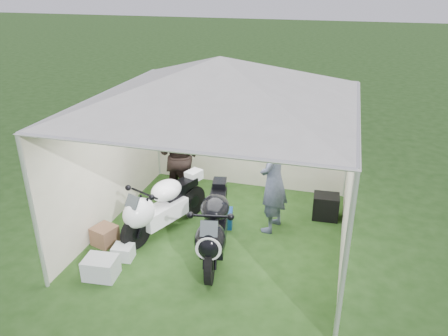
{
  "coord_description": "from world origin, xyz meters",
  "views": [
    {
      "loc": [
        1.79,
        -6.15,
        4.07
      ],
      "look_at": [
        -0.04,
        0.35,
        1.08
      ],
      "focal_mm": 35.0,
      "sensor_mm": 36.0,
      "label": 1
    }
  ],
  "objects_px": {
    "paddock_stand": "(220,218)",
    "equipment_box": "(326,207)",
    "motorcycle_black": "(214,226)",
    "canopy_tent": "(221,85)",
    "person_dark_jacket": "(180,155)",
    "crate_0": "(101,268)",
    "motorcycle_white": "(161,205)",
    "crate_1": "(105,235)",
    "crate_2": "(123,252)",
    "person_blue_jacket": "(274,180)"
  },
  "relations": [
    {
      "from": "person_blue_jacket",
      "to": "crate_2",
      "type": "xyz_separation_m",
      "value": [
        -2.07,
        -1.51,
        -0.83
      ]
    },
    {
      "from": "equipment_box",
      "to": "crate_0",
      "type": "relative_size",
      "value": 0.97
    },
    {
      "from": "paddock_stand",
      "to": "motorcycle_black",
      "type": "bearing_deg",
      "value": -79.19
    },
    {
      "from": "person_dark_jacket",
      "to": "equipment_box",
      "type": "bearing_deg",
      "value": -169.13
    },
    {
      "from": "crate_0",
      "to": "crate_1",
      "type": "relative_size",
      "value": 1.35
    },
    {
      "from": "canopy_tent",
      "to": "crate_0",
      "type": "xyz_separation_m",
      "value": [
        -1.36,
        -1.63,
        -2.42
      ]
    },
    {
      "from": "canopy_tent",
      "to": "equipment_box",
      "type": "bearing_deg",
      "value": 30.83
    },
    {
      "from": "motorcycle_white",
      "to": "crate_1",
      "type": "distance_m",
      "value": 1.03
    },
    {
      "from": "person_dark_jacket",
      "to": "crate_2",
      "type": "xyz_separation_m",
      "value": [
        -0.2,
        -2.03,
        -0.87
      ]
    },
    {
      "from": "canopy_tent",
      "to": "motorcycle_black",
      "type": "bearing_deg",
      "value": -82.53
    },
    {
      "from": "motorcycle_black",
      "to": "person_dark_jacket",
      "type": "height_order",
      "value": "person_dark_jacket"
    },
    {
      "from": "crate_1",
      "to": "crate_0",
      "type": "bearing_deg",
      "value": -63.72
    },
    {
      "from": "person_blue_jacket",
      "to": "equipment_box",
      "type": "height_order",
      "value": "person_blue_jacket"
    },
    {
      "from": "person_blue_jacket",
      "to": "crate_1",
      "type": "xyz_separation_m",
      "value": [
        -2.56,
        -1.22,
        -0.79
      ]
    },
    {
      "from": "person_blue_jacket",
      "to": "crate_0",
      "type": "distance_m",
      "value": 3.06
    },
    {
      "from": "canopy_tent",
      "to": "person_dark_jacket",
      "type": "height_order",
      "value": "canopy_tent"
    },
    {
      "from": "person_dark_jacket",
      "to": "crate_1",
      "type": "distance_m",
      "value": 2.04
    },
    {
      "from": "motorcycle_white",
      "to": "motorcycle_black",
      "type": "height_order",
      "value": "motorcycle_black"
    },
    {
      "from": "crate_0",
      "to": "person_blue_jacket",
      "type": "bearing_deg",
      "value": 42.74
    },
    {
      "from": "crate_0",
      "to": "motorcycle_white",
      "type": "bearing_deg",
      "value": 74.33
    },
    {
      "from": "crate_0",
      "to": "crate_2",
      "type": "bearing_deg",
      "value": 78.53
    },
    {
      "from": "person_dark_jacket",
      "to": "crate_1",
      "type": "height_order",
      "value": "person_dark_jacket"
    },
    {
      "from": "canopy_tent",
      "to": "paddock_stand",
      "type": "relative_size",
      "value": 12.92
    },
    {
      "from": "paddock_stand",
      "to": "equipment_box",
      "type": "relative_size",
      "value": 0.96
    },
    {
      "from": "motorcycle_white",
      "to": "person_dark_jacket",
      "type": "xyz_separation_m",
      "value": [
        -0.08,
        1.16,
        0.46
      ]
    },
    {
      "from": "person_dark_jacket",
      "to": "crate_2",
      "type": "relative_size",
      "value": 6.38
    },
    {
      "from": "paddock_stand",
      "to": "crate_0",
      "type": "distance_m",
      "value": 2.23
    },
    {
      "from": "paddock_stand",
      "to": "equipment_box",
      "type": "distance_m",
      "value": 1.94
    },
    {
      "from": "canopy_tent",
      "to": "crate_0",
      "type": "height_order",
      "value": "canopy_tent"
    },
    {
      "from": "crate_0",
      "to": "paddock_stand",
      "type": "bearing_deg",
      "value": 55.03
    },
    {
      "from": "motorcycle_black",
      "to": "crate_1",
      "type": "relative_size",
      "value": 5.81
    },
    {
      "from": "person_dark_jacket",
      "to": "canopy_tent",
      "type": "bearing_deg",
      "value": 148.38
    },
    {
      "from": "person_blue_jacket",
      "to": "crate_0",
      "type": "height_order",
      "value": "person_blue_jacket"
    },
    {
      "from": "motorcycle_white",
      "to": "crate_2",
      "type": "distance_m",
      "value": 1.0
    },
    {
      "from": "paddock_stand",
      "to": "person_blue_jacket",
      "type": "distance_m",
      "value": 1.2
    },
    {
      "from": "person_dark_jacket",
      "to": "equipment_box",
      "type": "height_order",
      "value": "person_dark_jacket"
    },
    {
      "from": "paddock_stand",
      "to": "person_dark_jacket",
      "type": "xyz_separation_m",
      "value": [
        -0.98,
        0.69,
        0.82
      ]
    },
    {
      "from": "motorcycle_black",
      "to": "crate_0",
      "type": "relative_size",
      "value": 4.3
    },
    {
      "from": "motorcycle_black",
      "to": "equipment_box",
      "type": "height_order",
      "value": "motorcycle_black"
    },
    {
      "from": "paddock_stand",
      "to": "crate_0",
      "type": "relative_size",
      "value": 0.93
    },
    {
      "from": "crate_2",
      "to": "equipment_box",
      "type": "bearing_deg",
      "value": 36.05
    },
    {
      "from": "paddock_stand",
      "to": "equipment_box",
      "type": "xyz_separation_m",
      "value": [
        1.77,
        0.81,
        0.06
      ]
    },
    {
      "from": "person_blue_jacket",
      "to": "person_dark_jacket",
      "type": "bearing_deg",
      "value": -92.7
    },
    {
      "from": "paddock_stand",
      "to": "equipment_box",
      "type": "height_order",
      "value": "equipment_box"
    },
    {
      "from": "person_blue_jacket",
      "to": "crate_1",
      "type": "height_order",
      "value": "person_blue_jacket"
    },
    {
      "from": "canopy_tent",
      "to": "motorcycle_black",
      "type": "distance_m",
      "value": 2.14
    },
    {
      "from": "motorcycle_black",
      "to": "equipment_box",
      "type": "relative_size",
      "value": 4.45
    },
    {
      "from": "motorcycle_black",
      "to": "person_blue_jacket",
      "type": "xyz_separation_m",
      "value": [
        0.72,
        1.08,
        0.38
      ]
    },
    {
      "from": "canopy_tent",
      "to": "equipment_box",
      "type": "distance_m",
      "value": 3.06
    },
    {
      "from": "crate_1",
      "to": "crate_2",
      "type": "bearing_deg",
      "value": -31.21
    }
  ]
}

